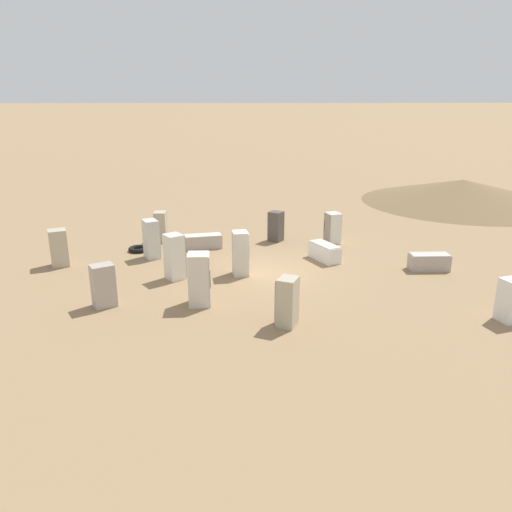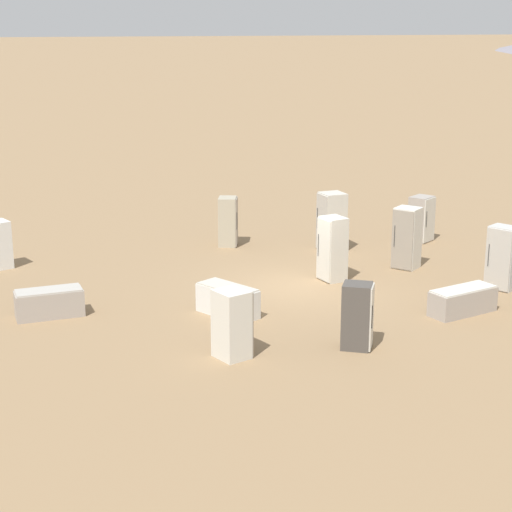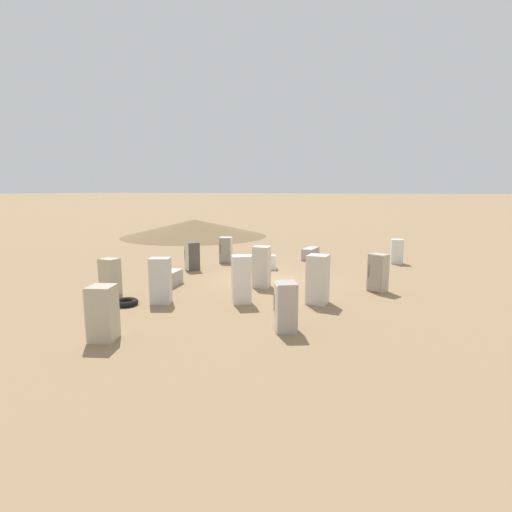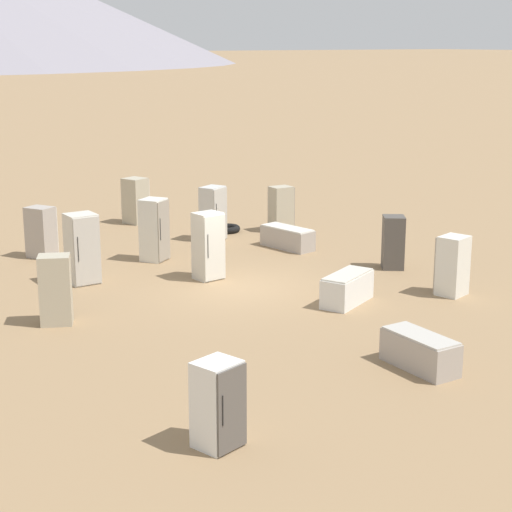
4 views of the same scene
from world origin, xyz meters
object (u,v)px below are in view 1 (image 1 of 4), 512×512
discarded_fridge_3 (511,300)px  discarded_fridge_4 (276,226)px  discarded_fridge_6 (59,248)px  discarded_fridge_9 (175,257)px  discarded_fridge_2 (161,227)px  discarded_fridge_7 (429,262)px  discarded_fridge_11 (333,228)px  scrap_tire (138,249)px  discarded_fridge_1 (199,279)px  discarded_fridge_0 (203,241)px  discarded_fridge_12 (325,252)px  discarded_fridge_5 (287,302)px  discarded_fridge_10 (103,285)px  discarded_fridge_13 (151,239)px  discarded_fridge_8 (240,253)px

discarded_fridge_3 → discarded_fridge_4: bearing=-161.0°
discarded_fridge_4 → discarded_fridge_6: discarded_fridge_6 is taller
discarded_fridge_4 → discarded_fridge_9: 7.16m
discarded_fridge_6 → discarded_fridge_2: bearing=21.6°
discarded_fridge_7 → discarded_fridge_11: discarded_fridge_11 is taller
scrap_tire → discarded_fridge_6: bearing=-146.7°
discarded_fridge_1 → discarded_fridge_7: bearing=108.5°
discarded_fridge_0 → discarded_fridge_12: 6.11m
discarded_fridge_11 → discarded_fridge_5: bearing=144.9°
discarded_fridge_10 → discarded_fridge_4: bearing=20.6°
discarded_fridge_4 → discarded_fridge_5: size_ratio=0.94×
discarded_fridge_13 → scrap_tire: bearing=-166.3°
discarded_fridge_3 → discarded_fridge_9: (-11.70, 4.61, 0.21)m
discarded_fridge_1 → discarded_fridge_4: size_ratio=1.24×
discarded_fridge_5 → discarded_fridge_10: discarded_fridge_5 is taller
discarded_fridge_13 → discarded_fridge_7: bearing=53.7°
discarded_fridge_12 → discarded_fridge_13: size_ratio=1.01×
discarded_fridge_9 → scrap_tire: size_ratio=2.01×
discarded_fridge_4 → discarded_fridge_3: bearing=-110.2°
discarded_fridge_5 → discarded_fridge_9: bearing=66.8°
discarded_fridge_1 → discarded_fridge_8: bearing=153.4°
discarded_fridge_2 → discarded_fridge_11: (8.85, -0.64, -0.00)m
discarded_fridge_7 → discarded_fridge_3: bearing=-171.2°
discarded_fridge_4 → discarded_fridge_5: (-0.44, -10.09, 0.05)m
discarded_fridge_7 → discarded_fridge_13: discarded_fridge_13 is taller
discarded_fridge_9 → discarded_fridge_8: bearing=62.6°
discarded_fridge_3 → scrap_tire: discarded_fridge_3 is taller
discarded_fridge_8 → discarded_fridge_13: (-4.11, 2.52, -0.04)m
discarded_fridge_0 → discarded_fridge_12: discarded_fridge_12 is taller
discarded_fridge_1 → discarded_fridge_3: (10.51, -1.84, -0.23)m
discarded_fridge_3 → discarded_fridge_12: (-5.08, 6.77, -0.35)m
discarded_fridge_3 → discarded_fridge_4: discarded_fridge_4 is taller
discarded_fridge_11 → discarded_fridge_12: (-0.89, -2.78, -0.40)m
discarded_fridge_9 → scrap_tire: (-2.26, 3.90, -0.84)m
discarded_fridge_8 → discarded_fridge_12: size_ratio=1.04×
discarded_fridge_5 → discarded_fridge_9: discarded_fridge_9 is taller
discarded_fridge_9 → discarded_fridge_10: size_ratio=1.21×
discarded_fridge_9 → discarded_fridge_12: bearing=73.6°
discarded_fridge_13 → discarded_fridge_10: bearing=-34.5°
discarded_fridge_7 → discarded_fridge_9: (-10.94, -0.59, 0.59)m
discarded_fridge_4 → discarded_fridge_9: (-4.62, -5.47, 0.17)m
discarded_fridge_6 → scrap_tire: 3.76m
discarded_fridge_5 → discarded_fridge_10: bearing=98.5°
discarded_fridge_0 → discarded_fridge_13: bearing=-68.3°
discarded_fridge_4 → discarded_fridge_9: bearing=174.5°
discarded_fridge_11 → discarded_fridge_4: bearing=63.8°
discarded_fridge_12 → discarded_fridge_8: bearing=-180.0°
discarded_fridge_2 → discarded_fridge_10: discarded_fridge_2 is taller
discarded_fridge_8 → discarded_fridge_0: bearing=-162.1°
discarded_fridge_9 → discarded_fridge_0: bearing=133.8°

